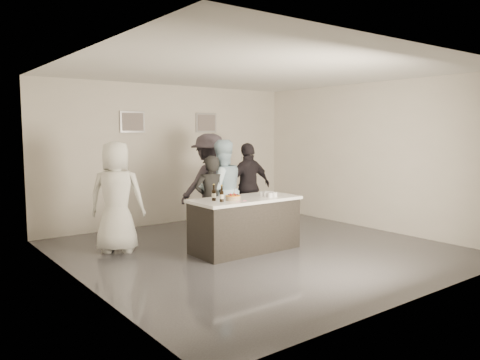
{
  "coord_description": "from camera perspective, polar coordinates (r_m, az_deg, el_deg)",
  "views": [
    {
      "loc": [
        -4.97,
        -6.06,
        2.02
      ],
      "look_at": [
        0.0,
        0.5,
        1.15
      ],
      "focal_mm": 35.0,
      "sensor_mm": 36.0,
      "label": 1
    }
  ],
  "objects": [
    {
      "name": "picture_left",
      "position": [
        9.91,
        -12.98,
        6.92
      ],
      "size": [
        0.54,
        0.04,
        0.44
      ],
      "primitive_type": "cube",
      "color": "#B2B2B7",
      "rests_on": "wall_back"
    },
    {
      "name": "bar_counter",
      "position": [
        7.91,
        0.6,
        -5.41
      ],
      "size": [
        1.86,
        0.86,
        0.9
      ],
      "primitive_type": "cube",
      "color": "white",
      "rests_on": "ground"
    },
    {
      "name": "person_main_black",
      "position": [
        8.3,
        -3.62,
        -2.48
      ],
      "size": [
        0.67,
        0.54,
        1.59
      ],
      "primitive_type": "imported",
      "rotation": [
        0.0,
        0.0,
        2.83
      ],
      "color": "black",
      "rests_on": "ground"
    },
    {
      "name": "tumbler_cluster",
      "position": [
        8.02,
        3.49,
        -1.73
      ],
      "size": [
        0.19,
        0.3,
        0.08
      ],
      "primitive_type": "cube",
      "color": "orange",
      "rests_on": "bar_counter"
    },
    {
      "name": "floor",
      "position": [
        8.1,
        2.16,
        -8.42
      ],
      "size": [
        6.0,
        6.0,
        0.0
      ],
      "primitive_type": "plane",
      "color": "#3D3D42",
      "rests_on": "ground"
    },
    {
      "name": "person_guest_back",
      "position": [
        9.29,
        -3.71,
        -0.39
      ],
      "size": [
        1.32,
        0.81,
        1.96
      ],
      "primitive_type": "imported",
      "rotation": [
        0.0,
        0.0,
        3.21
      ],
      "color": "#363039",
      "rests_on": "ground"
    },
    {
      "name": "beer_bottle_b",
      "position": [
        7.38,
        -2.25,
        -1.68
      ],
      "size": [
        0.07,
        0.07,
        0.26
      ],
      "primitive_type": "cylinder",
      "color": "black",
      "rests_on": "bar_counter"
    },
    {
      "name": "wall_back",
      "position": [
        10.35,
        -8.41,
        3.09
      ],
      "size": [
        6.0,
        0.04,
        3.0
      ],
      "primitive_type": "cube",
      "color": "silver",
      "rests_on": "ground"
    },
    {
      "name": "cake",
      "position": [
        7.58,
        -0.88,
        -2.18
      ],
      "size": [
        0.25,
        0.25,
        0.07
      ],
      "primitive_type": "cylinder",
      "color": "orange",
      "rests_on": "bar_counter"
    },
    {
      "name": "wall_left",
      "position": [
        6.39,
        -19.06,
        1.03
      ],
      "size": [
        0.04,
        6.0,
        3.0
      ],
      "primitive_type": "cube",
      "color": "silver",
      "rests_on": "ground"
    },
    {
      "name": "person_guest_left",
      "position": [
        8.01,
        -14.8,
        -2.0
      ],
      "size": [
        1.08,
        1.02,
        1.86
      ],
      "primitive_type": "imported",
      "rotation": [
        0.0,
        0.0,
        2.5
      ],
      "color": "white",
      "rests_on": "ground"
    },
    {
      "name": "beer_bottle_a",
      "position": [
        7.52,
        -3.21,
        -1.54
      ],
      "size": [
        0.07,
        0.07,
        0.26
      ],
      "primitive_type": "cylinder",
      "color": "black",
      "rests_on": "bar_counter"
    },
    {
      "name": "picture_right",
      "position": [
        10.77,
        -4.16,
        6.98
      ],
      "size": [
        0.54,
        0.04,
        0.44
      ],
      "primitive_type": "cube",
      "color": "#B2B2B7",
      "rests_on": "wall_back"
    },
    {
      "name": "candles",
      "position": [
        7.45,
        0.15,
        -2.59
      ],
      "size": [
        0.24,
        0.08,
        0.01
      ],
      "primitive_type": "cube",
      "color": "pink",
      "rests_on": "bar_counter"
    },
    {
      "name": "person_guest_right",
      "position": [
        9.53,
        1.06,
        -0.79
      ],
      "size": [
        1.05,
        0.46,
        1.78
      ],
      "primitive_type": "imported",
      "rotation": [
        0.0,
        0.0,
        3.11
      ],
      "color": "black",
      "rests_on": "ground"
    },
    {
      "name": "wall_front",
      "position": [
        5.86,
        21.15,
        0.53
      ],
      "size": [
        6.0,
        0.04,
        3.0
      ],
      "primitive_type": "cube",
      "color": "silver",
      "rests_on": "ground"
    },
    {
      "name": "ceiling",
      "position": [
        7.9,
        2.25,
        13.15
      ],
      "size": [
        6.0,
        6.0,
        0.0
      ],
      "primitive_type": "plane",
      "rotation": [
        3.14,
        0.0,
        0.0
      ],
      "color": "white"
    },
    {
      "name": "person_main_blue",
      "position": [
        8.58,
        -2.31,
        -1.28
      ],
      "size": [
        0.99,
        0.81,
        1.86
      ],
      "primitive_type": "imported",
      "rotation": [
        0.0,
        0.0,
        3.01
      ],
      "color": "silver",
      "rests_on": "ground"
    },
    {
      "name": "wall_right",
      "position": [
        10.03,
        15.59,
        2.84
      ],
      "size": [
        0.04,
        6.0,
        3.0
      ],
      "primitive_type": "cube",
      "color": "silver",
      "rests_on": "ground"
    }
  ]
}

